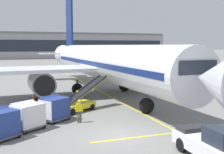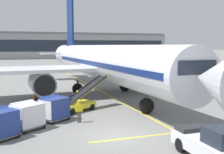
{
  "view_description": "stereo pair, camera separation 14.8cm",
  "coord_description": "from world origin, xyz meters",
  "views": [
    {
      "loc": [
        -6.09,
        -16.19,
        5.75
      ],
      "look_at": [
        2.08,
        7.09,
        2.97
      ],
      "focal_mm": 44.88,
      "sensor_mm": 36.0,
      "label": 1
    },
    {
      "loc": [
        -5.95,
        -16.24,
        5.75
      ],
      "look_at": [
        2.08,
        7.09,
        2.97
      ],
      "focal_mm": 44.88,
      "sensor_mm": 36.0,
      "label": 2
    }
  ],
  "objects": [
    {
      "name": "apron_guidance_line_lead_in",
      "position": [
        4.05,
        14.51,
        0.0
      ],
      "size": [
        0.2,
        110.0,
        0.01
      ],
      "color": "yellow",
      "rests_on": "ground"
    },
    {
      "name": "baggage_cart_lead",
      "position": [
        -3.32,
        5.09,
        1.0
      ],
      "size": [
        2.69,
        2.46,
        1.91
      ],
      "color": "#515156",
      "rests_on": "ground"
    },
    {
      "name": "apron_guidance_line_stop_bar",
      "position": [
        3.98,
        -0.61,
        0.0
      ],
      "size": [
        12.0,
        0.2,
        0.01
      ],
      "color": "yellow",
      "rests_on": "ground"
    },
    {
      "name": "parked_airplane",
      "position": [
        3.94,
        15.26,
        3.68
      ],
      "size": [
        32.4,
        42.81,
        14.22
      ],
      "color": "silver",
      "rests_on": "ground"
    },
    {
      "name": "ground_crew_by_loader",
      "position": [
        -0.83,
        8.19,
        1.0
      ],
      "size": [
        0.57,
        0.3,
        1.74
      ],
      "color": "#333847",
      "rests_on": "ground"
    },
    {
      "name": "ground_plane",
      "position": [
        0.0,
        0.0,
        0.0
      ],
      "size": [
        600.0,
        600.0,
        0.0
      ],
      "primitive_type": "plane",
      "color": "slate"
    },
    {
      "name": "safety_cone_engine_keepout",
      "position": [
        -4.19,
        14.45,
        0.32
      ],
      "size": [
        0.57,
        0.57,
        0.65
      ],
      "color": "black",
      "rests_on": "ground"
    },
    {
      "name": "ground_crew_by_carts",
      "position": [
        -1.62,
        3.93,
        1.0
      ],
      "size": [
        0.57,
        0.27,
        1.74
      ],
      "color": "#514C42",
      "rests_on": "ground"
    },
    {
      "name": "terminal_building",
      "position": [
        1.17,
        113.32,
        5.68
      ],
      "size": [
        124.29,
        15.98,
        11.46
      ],
      "color": "#939399",
      "rests_on": "ground"
    },
    {
      "name": "safety_cone_wingtip",
      "position": [
        -3.2,
        13.52,
        0.29
      ],
      "size": [
        0.53,
        0.53,
        0.61
      ],
      "color": "black",
      "rests_on": "ground"
    },
    {
      "name": "pushback_tug",
      "position": [
        3.28,
        -5.03,
        0.83
      ],
      "size": [
        2.13,
        4.4,
        1.83
      ],
      "color": "silver",
      "rests_on": "ground"
    },
    {
      "name": "belt_loader",
      "position": [
        -0.84,
        7.74,
        0.86
      ],
      "size": [
        5.21,
        3.85,
        2.94
      ],
      "color": "gold",
      "rests_on": "ground"
    },
    {
      "name": "baggage_cart_second",
      "position": [
        -5.36,
        3.42,
        1.0
      ],
      "size": [
        2.69,
        2.46,
        1.91
      ],
      "color": "#515156",
      "rests_on": "ground"
    }
  ]
}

